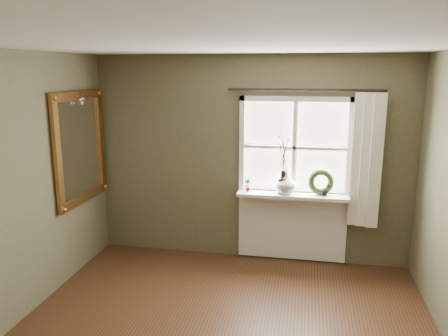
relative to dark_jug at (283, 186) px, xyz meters
name	(u,v)px	position (x,y,z in m)	size (l,w,h in m)	color
ceiling	(211,42)	(-0.43, -2.12, 1.58)	(4.50, 4.50, 0.00)	silver
wall_back	(251,159)	(-0.43, 0.18, 0.28)	(4.00, 0.10, 2.60)	brown
window_frame	(294,147)	(0.12, 0.11, 0.46)	(1.36, 0.06, 1.24)	white
window_sill	(293,195)	(0.12, 0.00, -0.12)	(1.36, 0.26, 0.04)	white
window_apron	(292,226)	(0.12, 0.11, -0.56)	(1.36, 0.04, 0.88)	white
dark_jug	(283,186)	(0.00, 0.00, 0.00)	(0.13, 0.13, 0.20)	black
cream_vase	(286,183)	(0.04, 0.00, 0.04)	(0.26, 0.26, 0.27)	beige
wreath	(321,185)	(0.46, 0.04, 0.02)	(0.32, 0.32, 0.08)	#30411D
potted_plant_left	(248,185)	(-0.44, 0.00, -0.02)	(0.09, 0.06, 0.16)	#30411D
potted_plant_right	(326,189)	(0.52, 0.00, -0.02)	(0.09, 0.07, 0.16)	#30411D
curtain	(366,161)	(0.96, 0.01, 0.35)	(0.36, 0.12, 1.59)	white
curtain_rod	(305,90)	(0.22, 0.05, 1.16)	(0.03, 0.03, 1.84)	black
gilt_mirror	(81,147)	(-2.39, -0.50, 0.49)	(0.10, 1.12, 1.33)	white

